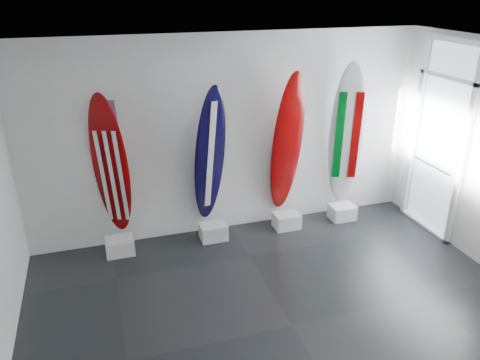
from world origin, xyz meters
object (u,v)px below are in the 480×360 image
object	(u,v)px
surfboard_swiss	(287,144)
surfboard_usa	(111,167)
surfboard_navy	(210,156)
surfboard_italy	(346,136)

from	to	relation	value
surfboard_swiss	surfboard_usa	bearing A→B (deg)	171.98
surfboard_navy	surfboard_usa	bearing A→B (deg)	164.75
surfboard_navy	surfboard_italy	bearing A→B (deg)	-15.25
surfboard_navy	surfboard_italy	size ratio (longest dim) A/B	0.93
surfboard_usa	surfboard_swiss	world-z (taller)	surfboard_swiss
surfboard_italy	surfboard_usa	bearing A→B (deg)	-159.03
surfboard_navy	surfboard_italy	world-z (taller)	surfboard_italy
surfboard_usa	surfboard_navy	size ratio (longest dim) A/B	1.00
surfboard_navy	surfboard_swiss	world-z (taller)	surfboard_swiss
surfboard_navy	surfboard_italy	distance (m)	2.19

